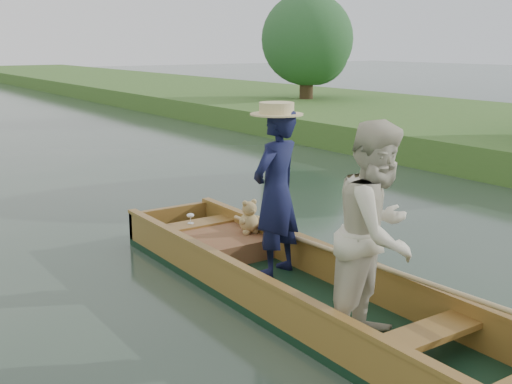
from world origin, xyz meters
TOP-DOWN VIEW (x-y plane):
  - ground at (0.00, 0.00)m, footprint 120.00×120.00m
  - punt at (0.03, -0.24)m, footprint 1.12×5.00m

SIDE VIEW (x-z plane):
  - ground at x=0.00m, z-range 0.00..0.00m
  - punt at x=0.03m, z-range -0.28..1.55m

